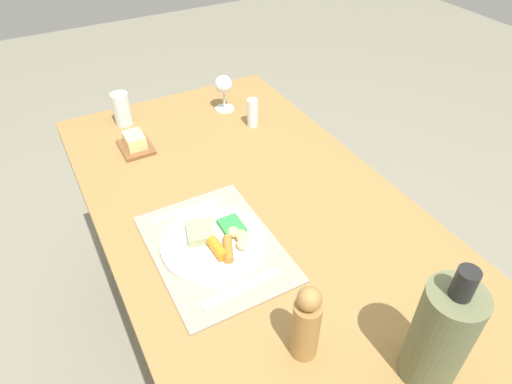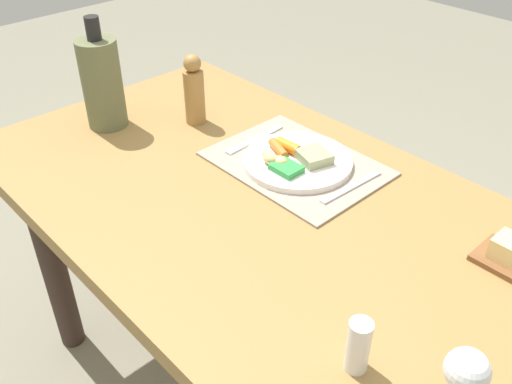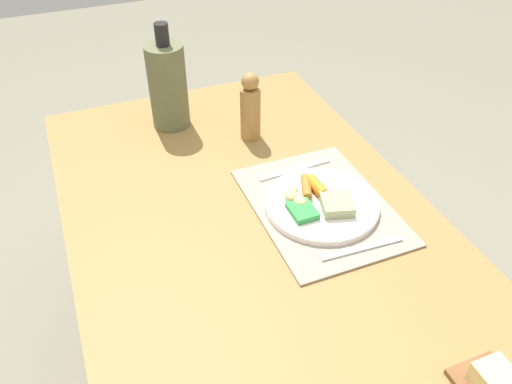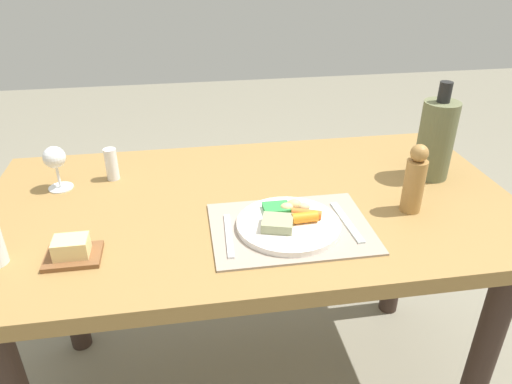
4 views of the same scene
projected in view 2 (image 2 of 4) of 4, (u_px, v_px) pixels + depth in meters
dining_table at (270, 243)px, 1.32m from camera, size 1.53×0.83×0.77m
placemat at (296, 163)px, 1.39m from camera, size 0.42×0.31×0.01m
dinner_plate at (296, 160)px, 1.38m from camera, size 0.27×0.27×0.04m
fork at (352, 187)px, 1.30m from camera, size 0.03×0.20×0.00m
knife at (255, 139)px, 1.48m from camera, size 0.03×0.20×0.00m
pepper_mill at (194, 91)px, 1.53m from camera, size 0.06×0.06×0.20m
salt_shaker at (358, 346)px, 0.87m from camera, size 0.04×0.04×0.10m
cooler_bottle at (102, 82)px, 1.50m from camera, size 0.11×0.11×0.30m
wine_glass at (466, 374)px, 0.77m from camera, size 0.07×0.07×0.14m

